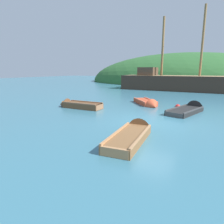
{
  "coord_description": "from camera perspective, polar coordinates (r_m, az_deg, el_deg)",
  "views": [
    {
      "loc": [
        3.62,
        -10.11,
        2.76
      ],
      "look_at": [
        -2.51,
        -0.12,
        0.24
      ],
      "focal_mm": 31.86,
      "sensor_mm": 36.0,
      "label": 1
    }
  ],
  "objects": [
    {
      "name": "rowboat_outer_right",
      "position": [
        8.3,
        6.1,
        -6.6
      ],
      "size": [
        1.62,
        3.86,
        1.02
      ],
      "rotation": [
        0.0,
        0.0,
        1.73
      ],
      "color": "brown",
      "rests_on": "ground"
    },
    {
      "name": "ground_plane",
      "position": [
        11.09,
        11.47,
        -2.54
      ],
      "size": [
        120.0,
        120.0,
        0.0
      ],
      "primitive_type": "plane",
      "color": "teal"
    },
    {
      "name": "rowboat_near_dock",
      "position": [
        14.23,
        21.36,
        0.43
      ],
      "size": [
        1.99,
        3.94,
        1.18
      ],
      "rotation": [
        0.0,
        0.0,
        1.35
      ],
      "color": "black",
      "rests_on": "ground"
    },
    {
      "name": "buoy_red",
      "position": [
        15.82,
        18.34,
        1.46
      ],
      "size": [
        0.38,
        0.38,
        0.38
      ],
      "primitive_type": "sphere",
      "color": "red",
      "rests_on": "ground"
    },
    {
      "name": "buoy_orange",
      "position": [
        17.16,
        -13.69,
        2.53
      ],
      "size": [
        0.37,
        0.37,
        0.37
      ],
      "primitive_type": "sphere",
      "color": "orange",
      "rests_on": "ground"
    },
    {
      "name": "shore_hill",
      "position": [
        44.78,
        19.48,
        7.92
      ],
      "size": [
        41.8,
        25.68,
        12.19
      ],
      "primitive_type": "ellipsoid",
      "color": "#2D602D",
      "rests_on": "ground"
    },
    {
      "name": "rowboat_center",
      "position": [
        16.0,
        10.15,
        2.35
      ],
      "size": [
        3.08,
        3.14,
        1.0
      ],
      "rotation": [
        0.0,
        0.0,
        5.48
      ],
      "color": "#C64C2D",
      "rests_on": "ground"
    },
    {
      "name": "sailing_ship",
      "position": [
        28.36,
        17.92,
        7.44
      ],
      "size": [
        17.53,
        5.28,
        11.17
      ],
      "rotation": [
        0.0,
        0.0,
        0.08
      ],
      "color": "#38281E",
      "rests_on": "ground"
    },
    {
      "name": "rowboat_portside",
      "position": [
        14.85,
        -9.98,
        1.78
      ],
      "size": [
        3.64,
        1.25,
        0.98
      ],
      "rotation": [
        0.0,
        0.0,
        3.21
      ],
      "color": "brown",
      "rests_on": "ground"
    }
  ]
}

